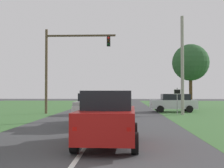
{
  "coord_description": "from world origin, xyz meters",
  "views": [
    {
      "loc": [
        1.44,
        -6.24,
        2.06
      ],
      "look_at": [
        0.43,
        17.99,
        2.66
      ],
      "focal_mm": 46.77,
      "sensor_mm": 36.0,
      "label": 1
    }
  ],
  "objects_px": {
    "oak_tree_right": "(191,63)",
    "utility_pole_right": "(182,65)",
    "traffic_light": "(64,59)",
    "red_suv_near": "(108,117)",
    "pickup_truck_lead": "(94,109)",
    "keep_moving_sign": "(177,97)",
    "crossing_suv_far": "(174,102)"
  },
  "relations": [
    {
      "from": "utility_pole_right",
      "to": "red_suv_near",
      "type": "bearing_deg",
      "value": -111.36
    },
    {
      "from": "pickup_truck_lead",
      "to": "keep_moving_sign",
      "type": "distance_m",
      "value": 10.7
    },
    {
      "from": "keep_moving_sign",
      "to": "crossing_suv_far",
      "type": "bearing_deg",
      "value": 86.31
    },
    {
      "from": "red_suv_near",
      "to": "traffic_light",
      "type": "xyz_separation_m",
      "value": [
        -4.98,
        15.47,
        3.99
      ]
    },
    {
      "from": "pickup_truck_lead",
      "to": "oak_tree_right",
      "type": "bearing_deg",
      "value": 57.68
    },
    {
      "from": "red_suv_near",
      "to": "pickup_truck_lead",
      "type": "xyz_separation_m",
      "value": [
        -1.23,
        6.71,
        -0.09
      ]
    },
    {
      "from": "oak_tree_right",
      "to": "utility_pole_right",
      "type": "bearing_deg",
      "value": -108.54
    },
    {
      "from": "pickup_truck_lead",
      "to": "oak_tree_right",
      "type": "relative_size",
      "value": 0.72
    },
    {
      "from": "oak_tree_right",
      "to": "keep_moving_sign",
      "type": "bearing_deg",
      "value": -113.0
    },
    {
      "from": "crossing_suv_far",
      "to": "oak_tree_right",
      "type": "bearing_deg",
      "value": 52.02
    },
    {
      "from": "utility_pole_right",
      "to": "traffic_light",
      "type": "bearing_deg",
      "value": 175.61
    },
    {
      "from": "utility_pole_right",
      "to": "crossing_suv_far",
      "type": "bearing_deg",
      "value": 93.06
    },
    {
      "from": "red_suv_near",
      "to": "utility_pole_right",
      "type": "xyz_separation_m",
      "value": [
        5.73,
        14.65,
        3.27
      ]
    },
    {
      "from": "keep_moving_sign",
      "to": "pickup_truck_lead",
      "type": "bearing_deg",
      "value": -128.04
    },
    {
      "from": "keep_moving_sign",
      "to": "oak_tree_right",
      "type": "bearing_deg",
      "value": 67.0
    },
    {
      "from": "pickup_truck_lead",
      "to": "oak_tree_right",
      "type": "xyz_separation_m",
      "value": [
        9.15,
        14.46,
        4.22
      ]
    },
    {
      "from": "red_suv_near",
      "to": "crossing_suv_far",
      "type": "distance_m",
      "value": 18.96
    },
    {
      "from": "traffic_light",
      "to": "oak_tree_right",
      "type": "bearing_deg",
      "value": 23.85
    },
    {
      "from": "oak_tree_right",
      "to": "utility_pole_right",
      "type": "height_order",
      "value": "utility_pole_right"
    },
    {
      "from": "pickup_truck_lead",
      "to": "utility_pole_right",
      "type": "relative_size",
      "value": 0.6
    },
    {
      "from": "red_suv_near",
      "to": "traffic_light",
      "type": "relative_size",
      "value": 0.61
    },
    {
      "from": "pickup_truck_lead",
      "to": "keep_moving_sign",
      "type": "bearing_deg",
      "value": 51.96
    },
    {
      "from": "red_suv_near",
      "to": "oak_tree_right",
      "type": "xyz_separation_m",
      "value": [
        7.92,
        21.17,
        4.13
      ]
    },
    {
      "from": "keep_moving_sign",
      "to": "utility_pole_right",
      "type": "height_order",
      "value": "utility_pole_right"
    },
    {
      "from": "oak_tree_right",
      "to": "red_suv_near",
      "type": "bearing_deg",
      "value": -110.5
    },
    {
      "from": "oak_tree_right",
      "to": "crossing_suv_far",
      "type": "height_order",
      "value": "oak_tree_right"
    },
    {
      "from": "pickup_truck_lead",
      "to": "crossing_suv_far",
      "type": "relative_size",
      "value": 1.15
    },
    {
      "from": "red_suv_near",
      "to": "keep_moving_sign",
      "type": "bearing_deg",
      "value": 70.52
    },
    {
      "from": "traffic_light",
      "to": "utility_pole_right",
      "type": "relative_size",
      "value": 0.9
    },
    {
      "from": "traffic_light",
      "to": "crossing_suv_far",
      "type": "xyz_separation_m",
      "value": [
        10.52,
        2.66,
        -4.13
      ]
    },
    {
      "from": "traffic_light",
      "to": "red_suv_near",
      "type": "bearing_deg",
      "value": -72.17
    },
    {
      "from": "traffic_light",
      "to": "oak_tree_right",
      "type": "distance_m",
      "value": 14.1
    }
  ]
}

